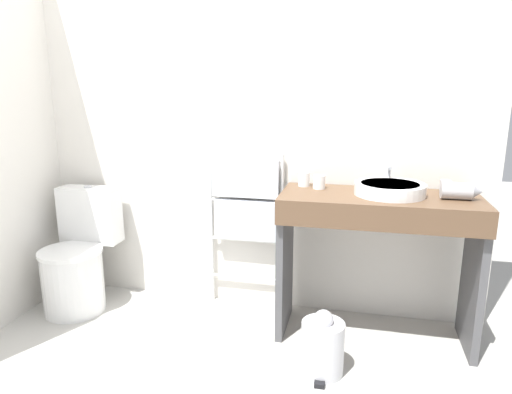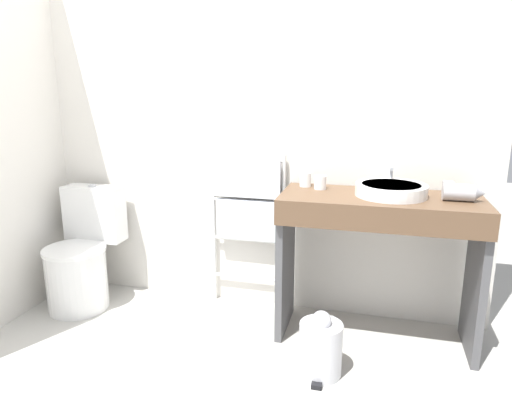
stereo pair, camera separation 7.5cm
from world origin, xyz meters
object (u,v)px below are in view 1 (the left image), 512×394
object	(u,v)px
toilet	(78,261)
sink_basin	(390,189)
hair_dryer	(458,190)
trash_bin	(323,346)
towel_radiator	(245,205)
cup_near_edge	(319,182)
cup_near_wall	(304,179)

from	to	relation	value
toilet	sink_basin	xyz separation A→B (m)	(1.91, 0.06, 0.56)
hair_dryer	trash_bin	xyz separation A→B (m)	(-0.64, -0.43, -0.73)
trash_bin	towel_radiator	bearing A→B (deg)	131.48
cup_near_edge	hair_dryer	xyz separation A→B (m)	(0.73, -0.08, 0.01)
cup_near_wall	hair_dryer	bearing A→B (deg)	-9.09
toilet	hair_dryer	bearing A→B (deg)	1.40
cup_near_edge	trash_bin	distance (m)	0.90
hair_dryer	cup_near_wall	bearing A→B (deg)	170.91
cup_near_wall	toilet	bearing A→B (deg)	-172.57
towel_radiator	cup_near_wall	distance (m)	0.43
sink_basin	cup_near_wall	distance (m)	0.50
towel_radiator	hair_dryer	distance (m)	1.23
trash_bin	toilet	bearing A→B (deg)	166.80
hair_dryer	trash_bin	size ratio (longest dim) A/B	0.60
toilet	hair_dryer	xyz separation A→B (m)	(2.25, 0.05, 0.57)
sink_basin	cup_near_wall	world-z (taller)	cup_near_wall
trash_bin	cup_near_wall	bearing A→B (deg)	107.88
hair_dryer	trash_bin	bearing A→B (deg)	-145.89
towel_radiator	sink_basin	size ratio (longest dim) A/B	2.67
towel_radiator	hair_dryer	bearing A→B (deg)	-9.49
toilet	hair_dryer	distance (m)	2.32
hair_dryer	trash_bin	world-z (taller)	hair_dryer
hair_dryer	cup_near_edge	bearing A→B (deg)	173.62
trash_bin	sink_basin	bearing A→B (deg)	55.91
toilet	towel_radiator	size ratio (longest dim) A/B	0.77
cup_near_edge	hair_dryer	bearing A→B (deg)	-6.38
towel_radiator	hair_dryer	world-z (taller)	towel_radiator
toilet	sink_basin	size ratio (longest dim) A/B	2.05
cup_near_wall	hair_dryer	world-z (taller)	hair_dryer
toilet	towel_radiator	world-z (taller)	towel_radiator
sink_basin	cup_near_edge	xyz separation A→B (m)	(-0.39, 0.07, 0.00)
sink_basin	toilet	bearing A→B (deg)	-178.10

